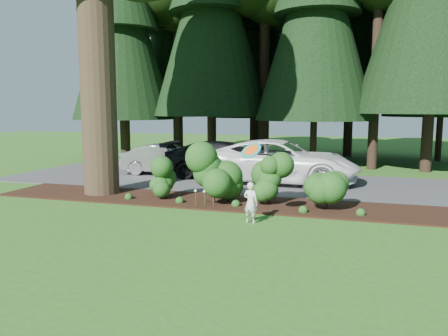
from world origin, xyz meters
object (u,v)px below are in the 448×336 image
object	(u,v)px
car_silver_wagon	(167,159)
car_dark_suv	(225,159)
child	(251,203)
car_white_suv	(280,161)
frisbee	(251,151)

from	to	relation	value
car_silver_wagon	car_dark_suv	distance (m)	2.88
car_dark_suv	child	world-z (taller)	car_dark_suv
car_white_suv	frisbee	size ratio (longest dim) A/B	9.74
car_dark_suv	child	size ratio (longest dim) A/B	4.90
car_silver_wagon	car_dark_suv	size ratio (longest dim) A/B	0.77
car_silver_wagon	frisbee	xyz separation A→B (m)	(5.83, -7.55, 1.27)
car_white_suv	frisbee	xyz separation A→B (m)	(0.35, -6.75, 1.08)
car_white_suv	car_dark_suv	world-z (taller)	car_white_suv
car_dark_suv	frisbee	bearing A→B (deg)	-163.79
car_dark_suv	frisbee	distance (m)	8.11
child	car_silver_wagon	bearing A→B (deg)	-38.96
child	frisbee	world-z (taller)	frisbee
car_silver_wagon	car_white_suv	size ratio (longest dim) A/B	0.66
car_white_suv	child	size ratio (longest dim) A/B	5.67
car_white_suv	car_dark_suv	bearing A→B (deg)	75.82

